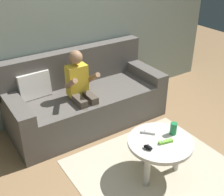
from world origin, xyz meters
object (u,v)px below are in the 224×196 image
soda_can (173,129)px  couch (85,100)px  game_remote_white_far_corner (148,132)px  coffee_table (159,146)px  nunchuk_black (148,147)px  person_seated_on_couch (81,89)px  game_remote_lime_near_edge (166,142)px

soda_can → couch: bearing=104.1°
game_remote_white_far_corner → coffee_table: bearing=-83.4°
nunchuk_black → person_seated_on_couch: bearing=94.8°
coffee_table → soda_can: (0.18, 0.01, 0.13)m
nunchuk_black → game_remote_lime_near_edge: bearing=-5.3°
game_remote_lime_near_edge → soda_can: soda_can is taller
person_seated_on_couch → coffee_table: size_ratio=1.62×
couch → game_remote_lime_near_edge: couch is taller
soda_can → nunchuk_black: bearing=-172.2°
soda_can → coffee_table: bearing=-176.7°
game_remote_lime_near_edge → game_remote_white_far_corner: (-0.04, 0.21, 0.00)m
couch → game_remote_white_far_corner: size_ratio=15.04×
person_seated_on_couch → coffee_table: person_seated_on_couch is taller
couch → person_seated_on_couch: bearing=-126.3°
game_remote_lime_near_edge → couch: bearing=96.7°
coffee_table → game_remote_white_far_corner: 0.17m
game_remote_white_far_corner → soda_can: soda_can is taller
coffee_table → nunchuk_black: (-0.18, -0.04, 0.08)m
coffee_table → soda_can: bearing=3.3°
couch → soda_can: couch is taller
couch → coffee_table: 1.25m
game_remote_lime_near_edge → game_remote_white_far_corner: same height
game_remote_lime_near_edge → nunchuk_black: 0.20m
couch → coffee_table: bearing=-83.9°
coffee_table → game_remote_white_far_corner: size_ratio=4.90×
couch → coffee_table: (0.13, -1.24, 0.03)m
couch → nunchuk_black: (-0.04, -1.28, 0.12)m
person_seated_on_couch → nunchuk_black: bearing=-85.2°
coffee_table → soda_can: soda_can is taller
nunchuk_black → soda_can: 0.36m
game_remote_white_far_corner → game_remote_lime_near_edge: bearing=-79.9°
coffee_table → nunchuk_black: bearing=-167.8°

